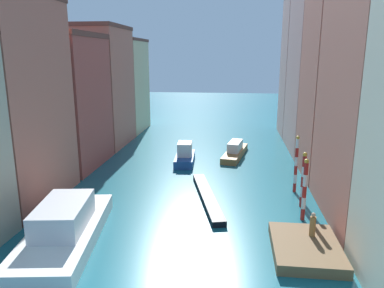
{
  "coord_description": "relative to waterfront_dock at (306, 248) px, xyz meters",
  "views": [
    {
      "loc": [
        3.72,
        -13.23,
        11.41
      ],
      "look_at": [
        -1.12,
        27.37,
        1.5
      ],
      "focal_mm": 34.38,
      "sensor_mm": 36.0,
      "label": 1
    }
  ],
  "objects": [
    {
      "name": "building_left_3",
      "position": [
        -21.86,
        25.18,
        7.2
      ],
      "size": [
        7.07,
        9.5,
        15.03
      ],
      "color": "#C6705B",
      "rests_on": "ground"
    },
    {
      "name": "building_left_1",
      "position": [
        -21.86,
        5.69,
        7.7
      ],
      "size": [
        7.07,
        9.48,
        16.02
      ],
      "color": "#C6705B",
      "rests_on": "ground"
    },
    {
      "name": "waterfront_dock",
      "position": [
        0.0,
        0.0,
        0.0
      ],
      "size": [
        3.89,
        5.27,
        0.64
      ],
      "color": "brown",
      "rests_on": "ground"
    },
    {
      "name": "mooring_pole_1",
      "position": [
        0.91,
        7.02,
        1.9
      ],
      "size": [
        0.34,
        0.34,
        4.34
      ],
      "color": "red",
      "rests_on": "ground"
    },
    {
      "name": "mooring_pole_2",
      "position": [
        0.86,
        10.2,
        2.18
      ],
      "size": [
        0.29,
        0.29,
        4.91
      ],
      "color": "red",
      "rests_on": "ground"
    },
    {
      "name": "mooring_pole_0",
      "position": [
        0.6,
        4.64,
        1.98
      ],
      "size": [
        0.32,
        0.32,
        4.5
      ],
      "color": "red",
      "rests_on": "ground"
    },
    {
      "name": "ground_plane",
      "position": [
        -8.08,
        17.42,
        -0.32
      ],
      "size": [
        154.0,
        154.0,
        0.0
      ],
      "primitive_type": "plane",
      "color": "#196070"
    },
    {
      "name": "building_right_4",
      "position": [
        5.71,
        34.63,
        9.64
      ],
      "size": [
        7.07,
        7.57,
        19.9
      ],
      "color": "tan",
      "rests_on": "ground"
    },
    {
      "name": "building_right_2",
      "position": [
        5.71,
        15.65,
        8.82
      ],
      "size": [
        7.07,
        8.58,
        18.26
      ],
      "color": "#C6705B",
      "rests_on": "ground"
    },
    {
      "name": "motorboat_1",
      "position": [
        -9.68,
        17.75,
        0.49
      ],
      "size": [
        2.28,
        5.39,
        2.27
      ],
      "color": "#234C93",
      "rests_on": "ground"
    },
    {
      "name": "motorboat_0",
      "position": [
        -4.28,
        21.08,
        0.3
      ],
      "size": [
        3.13,
        8.07,
        1.75
      ],
      "color": "olive",
      "rests_on": "ground"
    },
    {
      "name": "gondola_black",
      "position": [
        -6.43,
        7.62,
        -0.1
      ],
      "size": [
        3.45,
        10.26,
        0.45
      ],
      "color": "black",
      "rests_on": "ground"
    },
    {
      "name": "vaporetto_white",
      "position": [
        -14.74,
        -0.38,
        0.62
      ],
      "size": [
        5.43,
        11.17,
        2.6
      ],
      "color": "white",
      "rests_on": "ground"
    },
    {
      "name": "building_left_4",
      "position": [
        -21.86,
        34.44,
        6.59
      ],
      "size": [
        7.07,
        9.03,
        13.8
      ],
      "color": "beige",
      "rests_on": "ground"
    },
    {
      "name": "building_left_2",
      "position": [
        -21.86,
        15.54,
        6.49
      ],
      "size": [
        7.07,
        9.46,
        13.61
      ],
      "color": "#B25147",
      "rests_on": "ground"
    },
    {
      "name": "person_on_dock",
      "position": [
        0.51,
        0.95,
        1.02
      ],
      "size": [
        0.36,
        0.36,
        1.51
      ],
      "color": "olive",
      "rests_on": "waterfront_dock"
    },
    {
      "name": "building_right_3",
      "position": [
        5.71,
        25.29,
        9.66
      ],
      "size": [
        7.07,
        10.66,
        19.93
      ],
      "color": "tan",
      "rests_on": "ground"
    }
  ]
}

